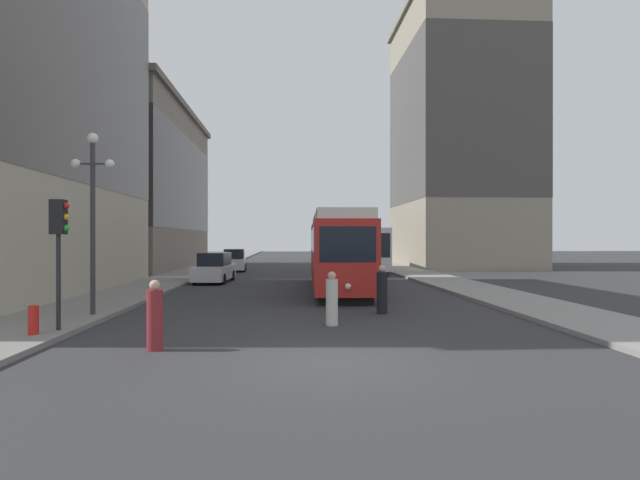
# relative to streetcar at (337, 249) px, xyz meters

# --- Properties ---
(ground_plane) EXTENTS (200.00, 200.00, 0.00)m
(ground_plane) POSITION_rel_streetcar_xyz_m (-1.56, -15.87, -2.10)
(ground_plane) COLOR #303033
(sidewalk_left) EXTENTS (3.36, 120.00, 0.15)m
(sidewalk_left) POSITION_rel_streetcar_xyz_m (-10.07, 24.13, -2.03)
(sidewalk_left) COLOR gray
(sidewalk_left) RESTS_ON ground
(sidewalk_right) EXTENTS (3.36, 120.00, 0.15)m
(sidewalk_right) POSITION_rel_streetcar_xyz_m (6.95, 24.13, -2.03)
(sidewalk_right) COLOR gray
(sidewalk_right) RESTS_ON ground
(streetcar) EXTENTS (3.05, 13.93, 3.89)m
(streetcar) POSITION_rel_streetcar_xyz_m (0.00, 0.00, 0.00)
(streetcar) COLOR black
(streetcar) RESTS_ON ground
(transit_bus) EXTENTS (3.02, 11.92, 3.45)m
(transit_bus) POSITION_rel_streetcar_xyz_m (3.61, 14.80, -0.15)
(transit_bus) COLOR black
(transit_bus) RESTS_ON ground
(parked_car_left_near) EXTENTS (2.10, 5.08, 1.82)m
(parked_car_left_near) POSITION_rel_streetcar_xyz_m (-7.09, 5.10, -1.26)
(parked_car_left_near) COLOR black
(parked_car_left_near) RESTS_ON ground
(parked_car_left_mid) EXTENTS (2.10, 5.06, 1.82)m
(parked_car_left_mid) POSITION_rel_streetcar_xyz_m (-7.09, 16.38, -1.26)
(parked_car_left_mid) COLOR black
(parked_car_left_mid) RESTS_ON ground
(pedestrian_crossing_near) EXTENTS (0.37, 0.37, 1.65)m
(pedestrian_crossing_near) POSITION_rel_streetcar_xyz_m (-1.19, -11.07, -1.33)
(pedestrian_crossing_near) COLOR beige
(pedestrian_crossing_near) RESTS_ON ground
(pedestrian_crossing_far) EXTENTS (0.37, 0.37, 1.67)m
(pedestrian_crossing_far) POSITION_rel_streetcar_xyz_m (-5.67, -14.33, -1.32)
(pedestrian_crossing_far) COLOR maroon
(pedestrian_crossing_far) RESTS_ON ground
(pedestrian_on_sidewalk) EXTENTS (0.38, 0.38, 1.72)m
(pedestrian_on_sidewalk) POSITION_rel_streetcar_xyz_m (0.79, -8.72, -1.30)
(pedestrian_on_sidewalk) COLOR black
(pedestrian_on_sidewalk) RESTS_ON ground
(traffic_light_near_left) EXTENTS (0.47, 0.36, 3.57)m
(traffic_light_near_left) POSITION_rel_streetcar_xyz_m (-8.77, -12.29, 0.79)
(traffic_light_near_left) COLOR #232328
(traffic_light_near_left) RESTS_ON sidewalk_left
(lamp_post_left_near) EXTENTS (1.41, 0.36, 6.01)m
(lamp_post_left_near) POSITION_rel_streetcar_xyz_m (-8.99, -9.29, 1.96)
(lamp_post_left_near) COLOR #333338
(lamp_post_left_near) RESTS_ON sidewalk_left
(fire_hydrant) EXTENTS (0.26, 0.26, 0.75)m
(fire_hydrant) POSITION_rel_streetcar_xyz_m (-9.15, -12.91, -1.58)
(fire_hydrant) COLOR red
(fire_hydrant) RESTS_ON sidewalk_left
(building_left_midblock) EXTENTS (13.84, 23.76, 14.51)m
(building_left_midblock) POSITION_rel_streetcar_xyz_m (-18.37, 20.31, 5.33)
(building_left_midblock) COLOR slate
(building_left_midblock) RESTS_ON ground
(building_right_corner) EXTENTS (11.27, 15.51, 24.89)m
(building_right_corner) POSITION_rel_streetcar_xyz_m (13.96, 22.20, 10.72)
(building_right_corner) COLOR gray
(building_right_corner) RESTS_ON ground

